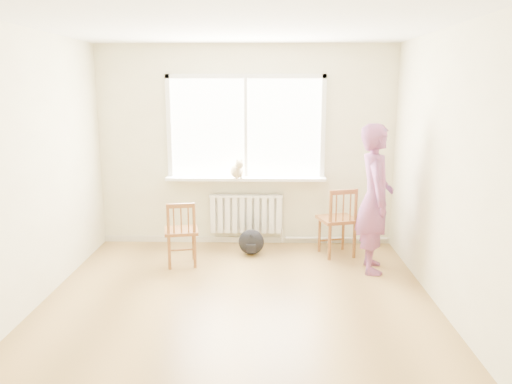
# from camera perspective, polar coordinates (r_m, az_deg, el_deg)

# --- Properties ---
(floor) EXTENTS (4.50, 4.50, 0.00)m
(floor) POSITION_cam_1_polar(r_m,az_deg,el_deg) (4.98, -2.23, -13.63)
(floor) COLOR #A98045
(floor) RESTS_ON ground
(ceiling) EXTENTS (4.50, 4.50, 0.00)m
(ceiling) POSITION_cam_1_polar(r_m,az_deg,el_deg) (4.52, -2.52, 18.96)
(ceiling) COLOR white
(ceiling) RESTS_ON back_wall
(back_wall) EXTENTS (4.00, 0.01, 2.70)m
(back_wall) POSITION_cam_1_polar(r_m,az_deg,el_deg) (6.78, -1.15, 5.21)
(back_wall) COLOR beige
(back_wall) RESTS_ON ground
(window) EXTENTS (2.12, 0.05, 1.42)m
(window) POSITION_cam_1_polar(r_m,az_deg,el_deg) (6.73, -1.17, 7.83)
(window) COLOR white
(window) RESTS_ON back_wall
(windowsill) EXTENTS (2.15, 0.22, 0.04)m
(windowsill) POSITION_cam_1_polar(r_m,az_deg,el_deg) (6.73, -1.17, 1.55)
(windowsill) COLOR white
(windowsill) RESTS_ON back_wall
(radiator) EXTENTS (1.00, 0.12, 0.55)m
(radiator) POSITION_cam_1_polar(r_m,az_deg,el_deg) (6.86, -1.15, -2.45)
(radiator) COLOR white
(radiator) RESTS_ON back_wall
(heating_pipe) EXTENTS (1.40, 0.04, 0.04)m
(heating_pipe) POSITION_cam_1_polar(r_m,az_deg,el_deg) (7.05, 9.13, -5.25)
(heating_pipe) COLOR silver
(heating_pipe) RESTS_ON back_wall
(baseboard) EXTENTS (4.00, 0.03, 0.08)m
(baseboard) POSITION_cam_1_polar(r_m,az_deg,el_deg) (7.04, -1.11, -5.45)
(baseboard) COLOR beige
(baseboard) RESTS_ON ground
(chair_left) EXTENTS (0.47, 0.45, 0.81)m
(chair_left) POSITION_cam_1_polar(r_m,az_deg,el_deg) (6.12, -8.53, -4.71)
(chair_left) COLOR brown
(chair_left) RESTS_ON floor
(chair_right) EXTENTS (0.55, 0.53, 0.90)m
(chair_right) POSITION_cam_1_polar(r_m,az_deg,el_deg) (6.46, 9.44, -3.38)
(chair_right) COLOR brown
(chair_right) RESTS_ON floor
(person) EXTENTS (0.46, 0.66, 1.74)m
(person) POSITION_cam_1_polar(r_m,az_deg,el_deg) (5.96, 13.42, -0.74)
(person) COLOR #CF4547
(person) RESTS_ON floor
(cat) EXTENTS (0.26, 0.41, 0.28)m
(cat) POSITION_cam_1_polar(r_m,az_deg,el_deg) (6.63, -2.15, 2.56)
(cat) COLOR beige
(cat) RESTS_ON windowsill
(backpack) EXTENTS (0.39, 0.33, 0.33)m
(backpack) POSITION_cam_1_polar(r_m,az_deg,el_deg) (6.52, -0.54, -5.74)
(backpack) COLOR black
(backpack) RESTS_ON floor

